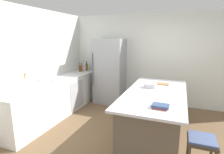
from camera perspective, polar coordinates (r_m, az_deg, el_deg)
name	(u,v)px	position (r m, az deg, el deg)	size (l,w,h in m)	color
ground_plane	(131,140)	(3.67, 6.11, -19.38)	(7.20, 7.20, 0.00)	brown
wall_rear	(152,60)	(5.37, 12.71, 5.35)	(6.00, 0.10, 2.60)	silver
wall_left	(27,66)	(4.47, -25.47, 3.07)	(0.10, 6.00, 2.60)	silver
counter_run_left	(58,97)	(4.78, -16.89, -6.16)	(0.68, 3.19, 0.90)	silver
kitchen_island	(154,115)	(3.60, 13.25, -11.77)	(1.07, 2.26, 0.94)	brown
refrigerator	(110,71)	(5.36, -0.74, 1.81)	(0.84, 0.71, 1.89)	#93969B
bar_stool	(201,146)	(2.81, 26.49, -18.95)	(0.36, 0.36, 0.64)	#473828
sink_faucet	(40,78)	(4.30, -21.91, -0.20)	(0.15, 0.05, 0.30)	silver
flower_vase	(26,84)	(4.02, -25.69, -2.14)	(0.08, 0.08, 0.33)	silver
paper_towel_roll	(52,76)	(4.55, -18.38, 0.42)	(0.14, 0.14, 0.31)	gray
whiskey_bottle	(87,67)	(5.83, -8.00, 3.28)	(0.07, 0.07, 0.29)	brown
soda_bottle	(84,67)	(5.77, -8.82, 3.27)	(0.07, 0.07, 0.32)	silver
vinegar_bottle	(82,68)	(5.72, -9.63, 2.89)	(0.05, 0.05, 0.26)	#994C23
syrup_bottle	(80,68)	(5.63, -10.16, 2.72)	(0.07, 0.07, 0.27)	#5B3319
cookbook_stack	(160,106)	(2.70, 15.09, -8.92)	(0.25, 0.18, 0.05)	#A83338
mixing_bowl	(151,85)	(3.72, 12.11, -2.63)	(0.26, 0.26, 0.09)	#B2B5BA
cutting_board	(161,84)	(4.05, 15.39, -2.10)	(0.32, 0.19, 0.02)	#9E7042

